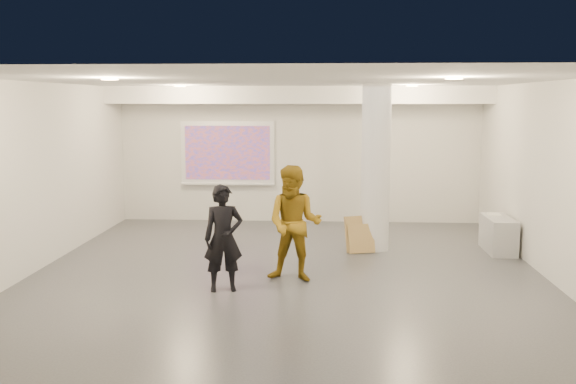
# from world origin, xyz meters

# --- Properties ---
(floor) EXTENTS (8.00, 9.00, 0.01)m
(floor) POSITION_xyz_m (0.00, 0.00, 0.00)
(floor) COLOR #383B3F
(floor) RESTS_ON ground
(ceiling) EXTENTS (8.00, 9.00, 0.01)m
(ceiling) POSITION_xyz_m (0.00, 0.00, 3.00)
(ceiling) COLOR silver
(ceiling) RESTS_ON floor
(wall_back) EXTENTS (8.00, 0.01, 3.00)m
(wall_back) POSITION_xyz_m (0.00, 4.50, 1.50)
(wall_back) COLOR silver
(wall_back) RESTS_ON floor
(wall_front) EXTENTS (8.00, 0.01, 3.00)m
(wall_front) POSITION_xyz_m (0.00, -4.50, 1.50)
(wall_front) COLOR silver
(wall_front) RESTS_ON floor
(wall_left) EXTENTS (0.01, 9.00, 3.00)m
(wall_left) POSITION_xyz_m (-4.00, 0.00, 1.50)
(wall_left) COLOR silver
(wall_left) RESTS_ON floor
(wall_right) EXTENTS (0.01, 9.00, 3.00)m
(wall_right) POSITION_xyz_m (4.00, 0.00, 1.50)
(wall_right) COLOR silver
(wall_right) RESTS_ON floor
(soffit_band) EXTENTS (8.00, 1.10, 0.36)m
(soffit_band) POSITION_xyz_m (0.00, 3.95, 2.82)
(soffit_band) COLOR white
(soffit_band) RESTS_ON ceiling
(downlight_nw) EXTENTS (0.22, 0.22, 0.02)m
(downlight_nw) POSITION_xyz_m (-2.20, 2.50, 2.98)
(downlight_nw) COLOR #F2BC82
(downlight_nw) RESTS_ON ceiling
(downlight_ne) EXTENTS (0.22, 0.22, 0.02)m
(downlight_ne) POSITION_xyz_m (2.20, 2.50, 2.98)
(downlight_ne) COLOR #F2BC82
(downlight_ne) RESTS_ON ceiling
(downlight_sw) EXTENTS (0.22, 0.22, 0.02)m
(downlight_sw) POSITION_xyz_m (-2.20, -1.50, 2.98)
(downlight_sw) COLOR #F2BC82
(downlight_sw) RESTS_ON ceiling
(downlight_se) EXTENTS (0.22, 0.22, 0.02)m
(downlight_se) POSITION_xyz_m (2.20, -1.50, 2.98)
(downlight_se) COLOR #F2BC82
(downlight_se) RESTS_ON ceiling
(column) EXTENTS (0.52, 0.52, 3.00)m
(column) POSITION_xyz_m (1.50, 1.80, 1.50)
(column) COLOR silver
(column) RESTS_ON floor
(projection_screen) EXTENTS (2.10, 0.13, 1.42)m
(projection_screen) POSITION_xyz_m (-1.60, 4.45, 1.53)
(projection_screen) COLOR white
(projection_screen) RESTS_ON wall_back
(credenza) EXTENTS (0.45, 1.07, 0.63)m
(credenza) POSITION_xyz_m (3.72, 1.77, 0.31)
(credenza) COLOR #999B9E
(credenza) RESTS_ON floor
(papers_stack) EXTENTS (0.26, 0.32, 0.02)m
(papers_stack) POSITION_xyz_m (3.69, 2.03, 0.63)
(papers_stack) COLOR silver
(papers_stack) RESTS_ON credenza
(cardboard_back) EXTENTS (0.63, 0.41, 0.64)m
(cardboard_back) POSITION_xyz_m (1.25, 1.64, 0.32)
(cardboard_back) COLOR #A18149
(cardboard_back) RESTS_ON floor
(cardboard_front) EXTENTS (0.50, 0.27, 0.52)m
(cardboard_front) POSITION_xyz_m (1.25, 1.52, 0.26)
(cardboard_front) COLOR #A18149
(cardboard_front) RESTS_ON floor
(woman) EXTENTS (0.63, 0.49, 1.53)m
(woman) POSITION_xyz_m (-0.84, -0.91, 0.77)
(woman) COLOR black
(woman) RESTS_ON floor
(man) EXTENTS (0.95, 0.80, 1.75)m
(man) POSITION_xyz_m (0.14, -0.33, 0.88)
(man) COLOR #926B14
(man) RESTS_ON floor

